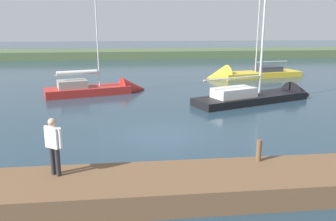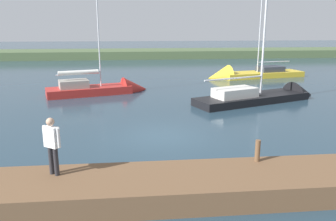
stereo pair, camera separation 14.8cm
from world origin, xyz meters
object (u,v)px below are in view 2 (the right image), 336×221
sailboat_behind_pier (267,99)px  sailboat_mid_channel (105,91)px  sailboat_outer_mooring (245,76)px  person_on_dock (52,142)px  mooring_post_near (258,151)px

sailboat_behind_pier → sailboat_mid_channel: bearing=140.8°
sailboat_mid_channel → sailboat_outer_mooring: (-13.15, -6.51, -0.01)m
sailboat_mid_channel → person_on_dock: sailboat_mid_channel is taller
sailboat_mid_channel → person_on_dock: bearing=-107.8°
mooring_post_near → person_on_dock: (6.35, 0.37, 0.65)m
sailboat_behind_pier → sailboat_outer_mooring: (-1.84, -10.24, 0.05)m
sailboat_behind_pier → sailboat_outer_mooring: 10.40m
sailboat_outer_mooring → mooring_post_near: bearing=61.1°
person_on_dock → sailboat_outer_mooring: bearing=5.1°
sailboat_mid_channel → person_on_dock: 16.12m
mooring_post_near → person_on_dock: person_on_dock is taller
sailboat_mid_channel → mooring_post_near: bearing=-85.7°
sailboat_behind_pier → person_on_dock: bearing=-154.1°
mooring_post_near → sailboat_mid_channel: (6.12, -15.67, -0.88)m
sailboat_behind_pier → person_on_dock: size_ratio=6.19×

